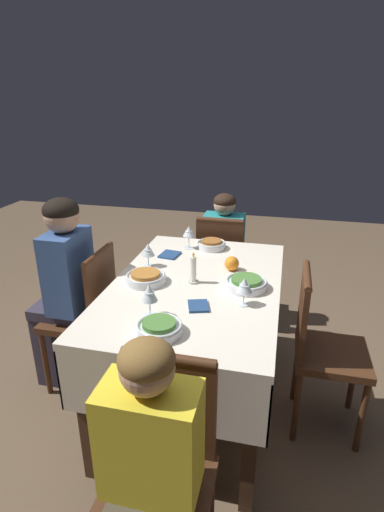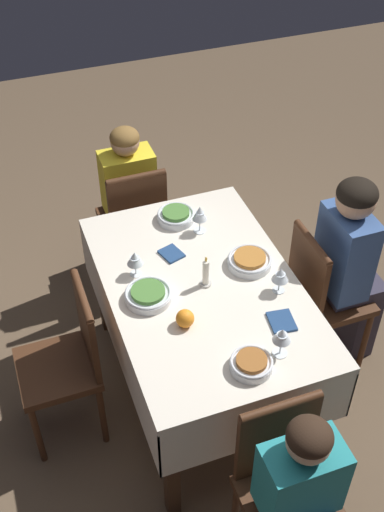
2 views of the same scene
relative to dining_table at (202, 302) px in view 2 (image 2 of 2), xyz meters
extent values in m
plane|color=brown|center=(0.00, 0.00, -0.66)|extent=(8.00, 8.00, 0.00)
cube|color=silver|center=(0.00, 0.00, 0.09)|extent=(1.34, 0.87, 0.04)
cube|color=silver|center=(0.00, 0.43, -0.07)|extent=(1.34, 0.01, 0.30)
cube|color=silver|center=(0.00, -0.43, -0.07)|extent=(1.34, 0.01, 0.30)
cube|color=silver|center=(0.67, 0.00, -0.07)|extent=(0.01, 0.87, 0.30)
cube|color=silver|center=(-0.67, 0.00, -0.07)|extent=(0.01, 0.87, 0.30)
cube|color=#3D2616|center=(0.60, 0.36, -0.29)|extent=(0.06, 0.06, 0.73)
cube|color=#3D2616|center=(-0.60, 0.36, -0.29)|extent=(0.06, 0.06, 0.73)
cube|color=#3D2616|center=(0.60, -0.36, -0.29)|extent=(0.06, 0.06, 0.73)
cube|color=#3D2616|center=(-0.60, -0.36, -0.29)|extent=(0.06, 0.06, 0.73)
cube|color=#472816|center=(-0.01, -0.72, -0.21)|extent=(0.36, 0.36, 0.04)
cube|color=#472816|center=(-0.01, -0.55, 0.01)|extent=(0.34, 0.03, 0.41)
cylinder|color=#472816|center=(-0.01, -0.55, 0.22)|extent=(0.33, 0.04, 0.04)
cylinder|color=#472816|center=(-0.17, -0.88, -0.45)|extent=(0.03, 0.03, 0.43)
cylinder|color=#472816|center=(0.15, -0.88, -0.45)|extent=(0.03, 0.03, 0.43)
cylinder|color=#472816|center=(-0.17, -0.56, -0.45)|extent=(0.03, 0.03, 0.43)
cylinder|color=#472816|center=(0.15, -0.56, -0.45)|extent=(0.03, 0.03, 0.43)
cube|color=#472816|center=(-0.96, -0.01, -0.21)|extent=(0.36, 0.36, 0.04)
cube|color=#472816|center=(-0.79, -0.01, 0.01)|extent=(0.03, 0.34, 0.41)
cylinder|color=#472816|center=(-0.79, -0.01, 0.22)|extent=(0.04, 0.33, 0.04)
cylinder|color=#472816|center=(-0.80, 0.15, -0.45)|extent=(0.03, 0.03, 0.43)
cylinder|color=#472816|center=(-0.80, -0.17, -0.45)|extent=(0.03, 0.03, 0.43)
cube|color=#472816|center=(0.96, 0.08, -0.21)|extent=(0.36, 0.36, 0.04)
cube|color=#472816|center=(0.79, 0.08, 0.01)|extent=(0.03, 0.34, 0.41)
cylinder|color=#472816|center=(0.79, 0.08, 0.22)|extent=(0.04, 0.33, 0.04)
cylinder|color=#472816|center=(1.11, -0.07, -0.45)|extent=(0.03, 0.03, 0.43)
cylinder|color=#472816|center=(1.11, 0.24, -0.45)|extent=(0.03, 0.03, 0.43)
cylinder|color=#472816|center=(0.80, -0.07, -0.45)|extent=(0.03, 0.03, 0.43)
cylinder|color=#472816|center=(0.80, 0.24, -0.45)|extent=(0.03, 0.03, 0.43)
cube|color=#472816|center=(0.01, 0.72, -0.21)|extent=(0.36, 0.36, 0.04)
cube|color=#472816|center=(0.01, 0.55, 0.01)|extent=(0.34, 0.03, 0.41)
cylinder|color=#472816|center=(0.01, 0.55, 0.22)|extent=(0.33, 0.04, 0.04)
cylinder|color=#472816|center=(0.17, 0.88, -0.45)|extent=(0.03, 0.03, 0.43)
cylinder|color=#472816|center=(-0.14, 0.88, -0.45)|extent=(0.03, 0.03, 0.43)
cylinder|color=#472816|center=(0.17, 0.56, -0.45)|extent=(0.03, 0.03, 0.43)
cylinder|color=#472816|center=(-0.14, 0.56, -0.45)|extent=(0.03, 0.03, 0.43)
cube|color=#383342|center=(-0.01, -0.92, -0.43)|extent=(0.22, 0.14, 0.47)
cube|color=#383342|center=(-0.01, -0.83, -0.16)|extent=(0.24, 0.31, 0.06)
cube|color=#38568E|center=(-0.01, -0.75, 0.10)|extent=(0.30, 0.18, 0.46)
sphere|color=tan|center=(-0.01, -0.75, 0.42)|extent=(0.19, 0.19, 0.19)
ellipsoid|color=black|center=(-0.01, -0.75, 0.45)|extent=(0.19, 0.19, 0.13)
cube|color=teal|center=(-0.98, -0.01, 0.03)|extent=(0.18, 0.30, 0.33)
sphere|color=#D6A884|center=(-0.98, -0.01, 0.28)|extent=(0.16, 0.16, 0.16)
ellipsoid|color=black|center=(-0.98, -0.01, 0.31)|extent=(0.16, 0.16, 0.11)
cube|color=#4C4233|center=(1.15, 0.08, -0.43)|extent=(0.14, 0.22, 0.47)
cube|color=#4C4233|center=(1.07, 0.08, -0.16)|extent=(0.31, 0.24, 0.06)
cube|color=yellow|center=(0.98, 0.08, 0.06)|extent=(0.18, 0.30, 0.38)
sphere|color=tan|center=(0.98, 0.08, 0.32)|extent=(0.16, 0.16, 0.16)
ellipsoid|color=brown|center=(0.98, 0.08, 0.35)|extent=(0.16, 0.16, 0.11)
cylinder|color=silver|center=(0.05, -0.26, 0.13)|extent=(0.21, 0.21, 0.04)
torus|color=silver|center=(0.05, -0.26, 0.15)|extent=(0.21, 0.21, 0.01)
cylinder|color=#B2702D|center=(0.05, -0.26, 0.16)|extent=(0.15, 0.15, 0.02)
cylinder|color=white|center=(-0.15, -0.32, 0.11)|extent=(0.06, 0.06, 0.00)
cylinder|color=white|center=(-0.15, -0.32, 0.15)|extent=(0.01, 0.01, 0.06)
cone|color=white|center=(-0.15, -0.32, 0.21)|extent=(0.08, 0.08, 0.07)
cylinder|color=white|center=(-0.15, -0.32, 0.20)|extent=(0.05, 0.05, 0.03)
cylinder|color=silver|center=(-0.52, -0.02, 0.13)|extent=(0.18, 0.18, 0.04)
torus|color=silver|center=(-0.52, -0.02, 0.15)|extent=(0.17, 0.17, 0.01)
cylinder|color=#995B28|center=(-0.52, -0.02, 0.16)|extent=(0.13, 0.13, 0.02)
cylinder|color=white|center=(-0.49, -0.16, 0.11)|extent=(0.06, 0.06, 0.00)
cylinder|color=white|center=(-0.49, -0.16, 0.15)|extent=(0.01, 0.01, 0.08)
cone|color=white|center=(-0.49, -0.16, 0.23)|extent=(0.08, 0.08, 0.06)
cylinder|color=white|center=(-0.49, -0.16, 0.21)|extent=(0.05, 0.05, 0.03)
cylinder|color=silver|center=(0.50, -0.04, 0.13)|extent=(0.19, 0.19, 0.04)
torus|color=silver|center=(0.50, -0.04, 0.15)|extent=(0.19, 0.19, 0.01)
cylinder|color=#4C7F38|center=(0.50, -0.04, 0.16)|extent=(0.14, 0.14, 0.02)
cylinder|color=white|center=(0.37, -0.13, 0.11)|extent=(0.06, 0.06, 0.00)
cylinder|color=white|center=(0.37, -0.13, 0.15)|extent=(0.01, 0.01, 0.07)
cone|color=white|center=(0.37, -0.13, 0.23)|extent=(0.07, 0.07, 0.08)
cylinder|color=white|center=(0.37, -0.13, 0.21)|extent=(0.04, 0.04, 0.04)
cylinder|color=silver|center=(0.00, 0.26, 0.13)|extent=(0.21, 0.21, 0.04)
torus|color=silver|center=(0.00, 0.26, 0.15)|extent=(0.21, 0.21, 0.01)
cylinder|color=#4C7F38|center=(0.00, 0.26, 0.16)|extent=(0.15, 0.15, 0.02)
cylinder|color=white|center=(0.18, 0.27, 0.11)|extent=(0.06, 0.06, 0.00)
cylinder|color=white|center=(0.18, 0.27, 0.15)|extent=(0.01, 0.01, 0.06)
cone|color=white|center=(0.18, 0.27, 0.21)|extent=(0.08, 0.08, 0.07)
cylinder|color=white|center=(0.18, 0.27, 0.20)|extent=(0.05, 0.05, 0.03)
cylinder|color=beige|center=(0.00, -0.02, 0.12)|extent=(0.06, 0.06, 0.01)
cylinder|color=white|center=(0.00, -0.02, 0.19)|extent=(0.03, 0.03, 0.13)
ellipsoid|color=#F9C64C|center=(0.00, -0.02, 0.27)|extent=(0.01, 0.01, 0.03)
sphere|color=orange|center=(-0.20, 0.16, 0.15)|extent=(0.08, 0.08, 0.08)
cube|color=navy|center=(0.25, 0.07, 0.12)|extent=(0.13, 0.12, 0.01)
cube|color=navy|center=(-0.33, -0.24, 0.12)|extent=(0.14, 0.12, 0.01)
camera|label=1|loc=(1.84, 0.41, 1.02)|focal=28.00mm
camera|label=2|loc=(-1.97, 0.77, 2.18)|focal=45.00mm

